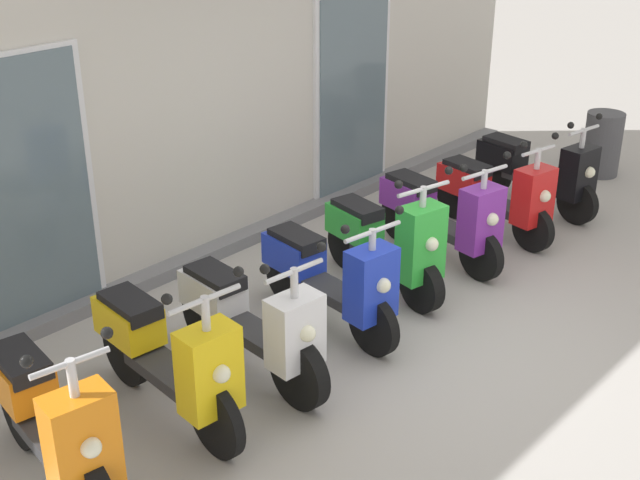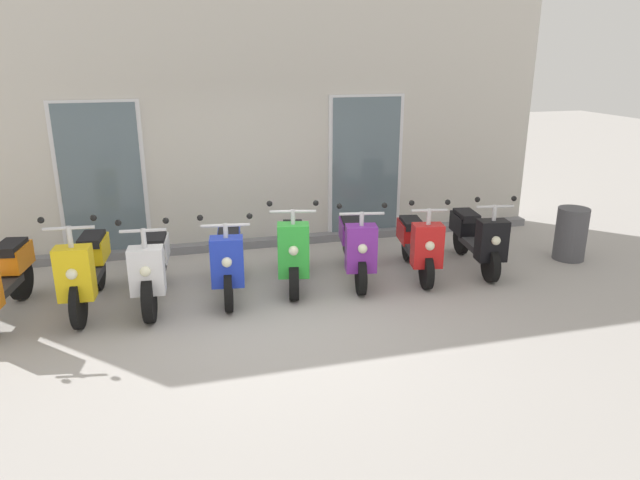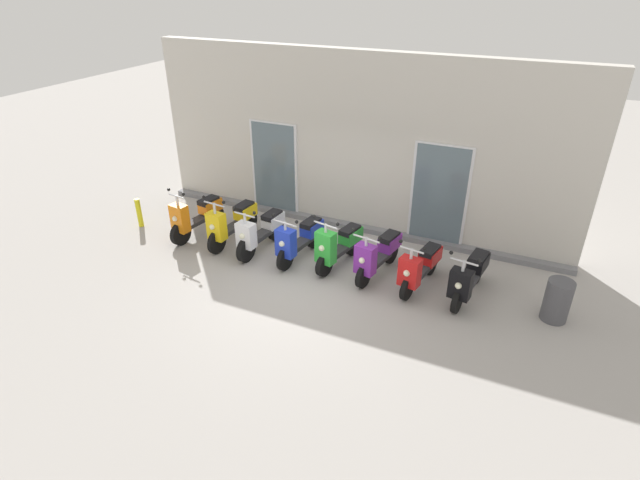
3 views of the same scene
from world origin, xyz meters
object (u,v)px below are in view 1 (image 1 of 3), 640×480
Objects in this scene: scooter_white at (251,321)px; scooter_yellow at (167,355)px; scooter_blue at (330,276)px; scooter_red at (496,193)px; trash_bin at (602,144)px; scooter_green at (386,242)px; scooter_purple at (442,214)px; scooter_orange at (51,423)px; scooter_black at (537,169)px.

scooter_yellow is at bearing 177.85° from scooter_white.
scooter_blue is (1.67, -0.01, -0.03)m from scooter_yellow.
trash_bin is at bearing -0.66° from scooter_red.
scooter_green reaches higher than scooter_blue.
scooter_yellow reaches higher than scooter_green.
scooter_blue is 0.85m from scooter_green.
scooter_red is 1.96× the size of trash_bin.
scooter_purple is at bearing -0.56° from scooter_green.
scooter_red is (4.23, -0.01, -0.06)m from scooter_yellow.
scooter_white reaches higher than scooter_red.
scooter_white is at bearing 179.93° from trash_bin.
scooter_white reaches higher than scooter_blue.
scooter_green is 1.94× the size of trash_bin.
scooter_green reaches higher than scooter_white.
scooter_purple reaches higher than trash_bin.
scooter_orange is 0.99× the size of scooter_black.
scooter_yellow is at bearing 2.81° from scooter_orange.
scooter_red is (0.87, -0.07, -0.03)m from scooter_purple.
scooter_white is 1.09× the size of scooter_red.
scooter_white is 0.92m from scooter_blue.
scooter_green is (1.76, 0.10, 0.02)m from scooter_white.
scooter_green is at bearing 3.09° from scooter_white.
scooter_white is 2.61m from scooter_purple.
scooter_blue is 0.99× the size of scooter_black.
scooter_blue is at bearing 1.38° from scooter_white.
scooter_purple is (3.36, 0.06, -0.04)m from scooter_yellow.
scooter_green is (3.44, 0.11, -0.02)m from scooter_orange.
scooter_purple is at bearing 179.07° from scooter_black.
scooter_orange reaches higher than scooter_green.
scooter_green is at bearing 179.19° from scooter_black.
scooter_orange is at bearing -178.61° from scooter_purple.
scooter_yellow is 1.67m from scooter_blue.
scooter_orange reaches higher than trash_bin.
scooter_red is at bearing -0.09° from scooter_yellow.
scooter_yellow is 0.75m from scooter_white.
scooter_red is at bearing -2.46° from scooter_green.
scooter_orange is at bearing -177.19° from scooter_yellow.
scooter_blue reaches higher than scooter_red.
scooter_orange is 2.05× the size of trash_bin.
scooter_green reaches higher than scooter_black.
scooter_orange is at bearing -179.13° from scooter_blue.
scooter_orange is at bearing -179.92° from trash_bin.
scooter_yellow is 1.01× the size of scooter_white.
scooter_blue is (2.60, 0.04, -0.01)m from scooter_orange.
scooter_blue is 2.56m from scooter_red.
scooter_yellow is at bearing 179.70° from trash_bin.
scooter_green is at bearing 178.59° from trash_bin.
scooter_blue is 1.06× the size of scooter_green.
scooter_green reaches higher than scooter_purple.
scooter_blue reaches higher than scooter_black.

